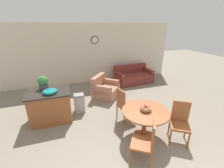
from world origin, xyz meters
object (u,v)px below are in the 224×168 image
Objects in this scene: dining_chair_far_side at (124,104)px; dining_chair_near_right at (180,121)px; dining_chair_near_left at (146,141)px; armchair at (105,90)px; couch at (133,76)px; potted_plant at (43,82)px; dining_table at (145,116)px; teal_bowl at (50,91)px; trash_bin at (79,103)px; fruit_bowl at (146,108)px; kitchen_island at (51,105)px.

dining_chair_near_right is at bearing 28.25° from dining_chair_far_side.
armchair is (0.04, 3.15, -0.26)m from dining_chair_near_left.
potted_plant is at bearing -159.55° from couch.
potted_plant is (-1.98, 2.44, 0.55)m from dining_chair_near_left.
dining_chair_far_side is at bearing 107.08° from dining_table.
teal_bowl is at bearing -117.70° from dining_chair_far_side.
trash_bin is (0.95, -0.09, -0.79)m from potted_plant.
fruit_bowl is at bearing -49.56° from trash_bin.
teal_bowl reaches higher than couch.
trash_bin is (-1.17, 0.87, -0.24)m from dining_chair_far_side.
dining_chair_far_side is at bearing -36.89° from trash_bin.
potted_plant is 0.21× the size of couch.
dining_chair_far_side reaches higher than kitchen_island.
potted_plant is (-0.13, 0.24, 0.64)m from kitchen_island.
dining_chair_far_side is at bearing -125.79° from couch.
dining_chair_near_right reaches higher than kitchen_island.
dining_table is at bearing -33.94° from kitchen_island.
teal_bowl is (0.06, -0.16, 0.50)m from kitchen_island.
teal_bowl is (-1.79, 2.04, 0.41)m from dining_chair_near_left.
armchair is (1.89, 0.95, -0.17)m from kitchen_island.
dining_chair_far_side is at bearing -16.75° from dining_chair_near_right.
dining_table is 0.80m from dining_chair_far_side.
teal_bowl reaches higher than kitchen_island.
dining_chair_near_right is (0.71, -0.38, -0.02)m from dining_table.
kitchen_island is at bearing -169.91° from trash_bin.
dining_chair_near_right is at bearing -32.55° from kitchen_island.
dining_chair_near_left is 1.48m from dining_chair_far_side.
trash_bin is 3.39m from couch.
potted_plant is at bearing -0.89° from dining_chair_near_right.
dining_chair_near_right reaches higher than armchair.
fruit_bowl is at bearing -116.94° from couch.
dining_chair_far_side is 0.86× the size of kitchen_island.
potted_plant is 2.29m from armchair.
kitchen_island is 3.02× the size of potted_plant.
dining_table is 1.87× the size of trash_bin.
dining_table is 2.57m from teal_bowl.
dining_chair_near_left reaches higher than kitchen_island.
kitchen_island is 4.17m from couch.
dining_chair_far_side is (-0.94, 1.14, 0.00)m from dining_chair_near_right.
fruit_bowl is 2.70m from kitchen_island.
teal_bowl reaches higher than trash_bin.
couch is at bearing -17.48° from armchair.
teal_bowl is (-1.93, 0.57, 0.41)m from dining_chair_far_side.
fruit_bowl is at bearing -132.45° from armchair.
dining_chair_far_side is at bearing 106.92° from fruit_bowl.
dining_chair_near_right reaches higher than fruit_bowl.
fruit_bowl reaches higher than couch.
kitchen_island is at bearing 1.11° from dining_chair_near_right.
teal_bowl reaches higher than armchair.
armchair is at bearing -36.08° from dining_chair_near_right.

